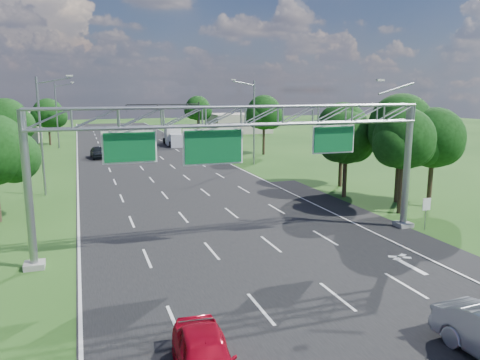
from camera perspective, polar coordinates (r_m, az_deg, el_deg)
name	(u,v)px	position (r m, az deg, el deg)	size (l,w,h in m)	color
ground	(177,186)	(44.41, -7.67, -0.76)	(220.00, 220.00, 0.00)	#1E4414
road	(177,186)	(44.41, -7.67, -0.76)	(18.00, 180.00, 0.02)	black
road_flare	(369,221)	(33.75, 15.40, -4.79)	(3.00, 30.00, 0.02)	black
sign_gantry	(245,127)	(26.27, 0.56, 6.52)	(23.50, 1.00, 9.56)	gray
regulatory_sign	(426,207)	(32.39, 21.77, -3.08)	(0.60, 0.08, 2.10)	gray
traffic_signal	(178,113)	(79.39, -7.51, 8.11)	(12.21, 0.24, 7.00)	black
streetlight_l_near	(43,130)	(42.91, -22.90, 5.61)	(2.97, 0.22, 10.16)	gray
streetlight_l_far	(58,112)	(77.81, -21.32, 7.71)	(2.97, 0.22, 10.16)	gray
streetlight_r_mid	(252,118)	(56.36, 1.53, 7.51)	(2.97, 0.22, 10.16)	gray
tree_cluster_right	(383,135)	(39.61, 17.08, 5.23)	(9.91, 14.60, 8.68)	#2D2116
tree_verge_lb	(7,122)	(58.31, -26.53, 6.33)	(5.76, 4.80, 8.06)	#2D2116
tree_verge_lc	(49,115)	(82.93, -22.30, 7.38)	(5.76, 4.80, 7.62)	#2D2116
tree_verge_rd	(264,114)	(65.57, 2.99, 8.02)	(5.76, 4.80, 8.28)	#2D2116
tree_verge_re	(198,109)	(93.55, -5.14, 8.58)	(5.76, 4.80, 7.84)	#2D2116
building_right	(239,123)	(100.33, -0.12, 6.95)	(12.00, 9.00, 4.00)	#AC9E90
red_coupe	(205,358)	(15.50, -4.31, -20.80)	(1.80, 4.47, 1.52)	#B1081D
car_queue_a	(116,143)	(78.31, -14.83, 4.44)	(1.64, 4.03, 1.17)	silver
car_queue_b	(132,147)	(72.35, -13.03, 3.99)	(1.86, 4.03, 1.12)	black
car_queue_c	(98,152)	(64.92, -16.88, 3.25)	(1.88, 4.68, 1.59)	black
car_queue_d	(201,153)	(61.60, -4.75, 3.32)	(1.73, 4.95, 1.63)	white
box_truck	(173,136)	(77.93, -8.12, 5.29)	(2.82, 8.11, 3.01)	silver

